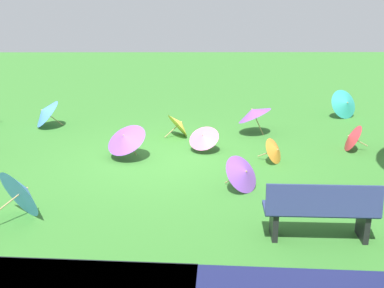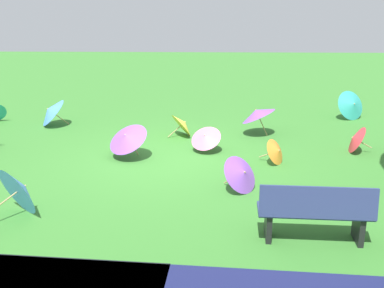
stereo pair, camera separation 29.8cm
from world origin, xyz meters
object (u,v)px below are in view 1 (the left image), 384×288
(parasol_teal_0, at_px, (345,103))
(parasol_blue_1, at_px, (45,112))
(parasol_purple_0, at_px, (244,173))
(parasol_orange_0, at_px, (275,150))
(parasol_yellow_0, at_px, (180,124))
(park_bench, at_px, (321,210))
(parasol_blue_0, at_px, (23,191))
(parasol_red_1, at_px, (351,137))
(parasol_pink_2, at_px, (203,137))
(parasol_purple_1, at_px, (125,138))
(parasol_purple_2, at_px, (253,113))

(parasol_teal_0, bearing_deg, parasol_blue_1, 6.56)
(parasol_purple_0, height_order, parasol_orange_0, parasol_purple_0)
(parasol_yellow_0, bearing_deg, park_bench, 112.13)
(parasol_blue_0, bearing_deg, parasol_purple_0, -163.88)
(parasol_yellow_0, bearing_deg, parasol_red_1, 163.69)
(parasol_purple_0, bearing_deg, parasol_pink_2, -72.95)
(park_bench, xyz_separation_m, parasol_blue_1, (5.74, -6.06, -0.05))
(parasol_red_1, xyz_separation_m, parasol_blue_1, (7.54, -2.01, 0.10))
(parasol_purple_1, bearing_deg, parasol_orange_0, 175.54)
(parasol_blue_0, height_order, parasol_purple_2, parasol_blue_0)
(parasol_purple_1, xyz_separation_m, parasol_blue_1, (2.49, -2.56, -0.06))
(parasol_purple_2, distance_m, parasol_teal_0, 3.32)
(parasol_purple_0, relative_size, parasol_pink_2, 1.02)
(parasol_blue_0, bearing_deg, parasol_purple_2, -132.61)
(parasol_yellow_0, bearing_deg, parasol_teal_0, -158.93)
(parasol_blue_0, xyz_separation_m, parasol_pink_2, (-2.94, -3.21, -0.08))
(parasol_blue_1, bearing_deg, parasol_purple_2, 172.86)
(parasol_purple_1, bearing_deg, park_bench, 132.85)
(parasol_orange_0, distance_m, parasol_teal_0, 4.63)
(park_bench, height_order, parasol_blue_1, park_bench)
(park_bench, xyz_separation_m, parasol_teal_0, (-2.63, -7.02, -0.04))
(parasol_blue_1, bearing_deg, parasol_red_1, 165.07)
(park_bench, bearing_deg, parasol_blue_0, -9.63)
(parasol_purple_1, bearing_deg, parasol_yellow_0, -123.68)
(parasol_purple_0, distance_m, parasol_purple_1, 2.90)
(parasol_red_1, bearing_deg, parasol_purple_2, -32.80)
(parasol_orange_0, bearing_deg, parasol_blue_0, 29.25)
(parasol_purple_1, xyz_separation_m, parasol_red_1, (-5.04, -0.55, -0.16))
(park_bench, xyz_separation_m, parasol_red_1, (-1.80, -4.05, -0.15))
(parasol_purple_0, distance_m, parasol_pink_2, 2.26)
(park_bench, height_order, parasol_red_1, park_bench)
(parasol_purple_2, bearing_deg, parasol_teal_0, -150.21)
(parasol_purple_0, bearing_deg, park_bench, 116.23)
(parasol_purple_2, height_order, parasol_yellow_0, parasol_purple_2)
(parasol_purple_0, bearing_deg, parasol_blue_1, -41.28)
(parasol_blue_0, distance_m, parasol_purple_1, 3.01)
(parasol_purple_1, distance_m, parasol_pink_2, 1.76)
(parasol_purple_2, relative_size, parasol_pink_2, 1.24)
(parasol_teal_0, distance_m, parasol_blue_1, 8.42)
(park_bench, distance_m, parasol_purple_2, 5.38)
(parasol_orange_0, relative_size, parasol_blue_1, 0.62)
(park_bench, height_order, parasol_purple_1, park_bench)
(parasol_purple_0, height_order, parasol_purple_2, parasol_purple_2)
(parasol_orange_0, bearing_deg, parasol_blue_1, -26.32)
(parasol_purple_1, height_order, parasol_red_1, parasol_purple_1)
(parasol_purple_1, relative_size, parasol_teal_0, 1.17)
(parasol_orange_0, height_order, parasol_yellow_0, parasol_yellow_0)
(parasol_teal_0, distance_m, parasol_pink_2, 5.18)
(parasol_pink_2, bearing_deg, parasol_orange_0, 154.33)
(parasol_purple_0, relative_size, parasol_teal_0, 0.89)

